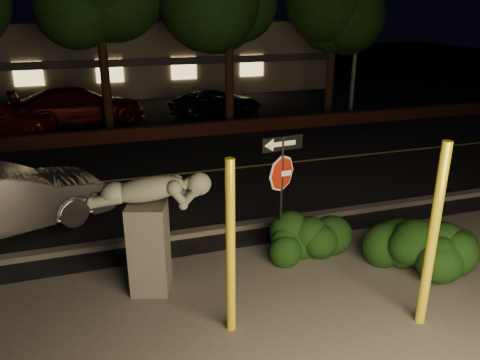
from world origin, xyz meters
name	(u,v)px	position (x,y,z in m)	size (l,w,h in m)	color
ground	(186,146)	(0.00, 10.00, 0.00)	(90.00, 90.00, 0.00)	black
patio	(332,332)	(0.00, -1.00, 0.01)	(14.00, 6.00, 0.02)	#4C4944
road	(206,171)	(0.00, 7.00, 0.01)	(80.00, 8.00, 0.01)	black
lane_marking	(206,171)	(0.00, 7.00, 0.02)	(80.00, 0.12, 0.01)	gold
curb	(250,225)	(0.00, 2.90, 0.06)	(80.00, 0.25, 0.12)	#4C4944
brick_wall	(179,131)	(0.00, 11.30, 0.25)	(40.00, 0.35, 0.50)	#4E2219
parking_lot	(157,109)	(0.00, 17.00, 0.01)	(40.00, 12.00, 0.01)	black
building	(137,54)	(0.00, 24.99, 2.00)	(22.00, 10.20, 4.00)	slate
yellow_pole_left	(231,250)	(-1.46, -0.44, 1.40)	(0.14, 0.14, 2.80)	yellow
yellow_pole_right	(432,238)	(1.45, -1.20, 1.50)	(0.15, 0.15, 2.99)	yellow
signpost	(282,174)	(0.12, 1.42, 1.78)	(0.85, 0.14, 2.51)	black
sculpture	(150,220)	(-2.44, 1.04, 1.36)	(2.04, 1.10, 2.20)	#4C4944
hedge_center	(304,233)	(0.59, 1.31, 0.52)	(1.98, 0.93, 1.03)	black
hedge_right	(417,238)	(2.52, 0.36, 0.57)	(1.75, 0.94, 1.15)	black
hedge_far_right	(434,248)	(2.58, -0.04, 0.56)	(1.60, 1.00, 1.11)	black
silver_sedan	(0,200)	(-5.29, 4.37, 0.76)	(1.61, 4.62, 1.52)	#B4B4BA
parked_car_darkred	(80,106)	(-3.60, 14.73, 0.79)	(2.21, 5.45, 1.58)	#3B080A
parked_car_dark	(217,103)	(2.42, 14.63, 0.60)	(1.99, 4.31, 1.20)	black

